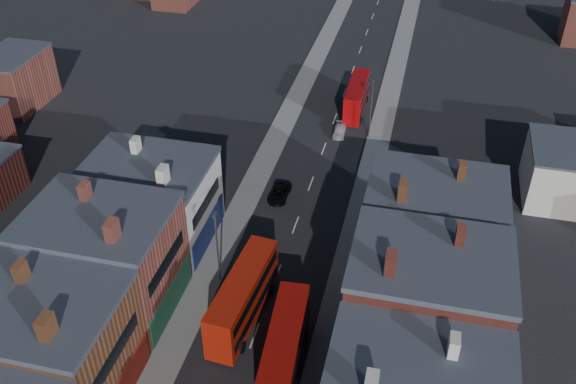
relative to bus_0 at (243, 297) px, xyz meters
The scene contains 9 objects.
pavement_west 24.86m from the bus_0, 101.67° to the left, with size 3.00×200.00×0.12m, color gray.
pavement_east 25.63m from the bus_0, 71.71° to the left, with size 3.00×200.00×0.12m, color gray.
lamp_post_2 5.96m from the bus_0, 131.32° to the left, with size 0.25×0.70×8.12m.
lamp_post_3 34.92m from the bus_0, 78.92° to the left, with size 0.25×0.70×8.12m.
bus_0 is the anchor object (origin of this frame).
bus_1 7.08m from the bus_0, 45.04° to the right, with size 3.44×11.40×4.86m.
bus_2 41.09m from the bus_0, 84.48° to the left, with size 2.61×10.02×4.32m.
car_2 18.92m from the bus_0, 94.37° to the left, with size 2.00×4.34×1.21m, color black.
car_3 34.43m from the bus_0, 85.34° to the left, with size 1.52×3.73×1.08m, color silver.
Camera 1 is at (11.87, -12.62, 43.25)m, focal length 40.00 mm.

